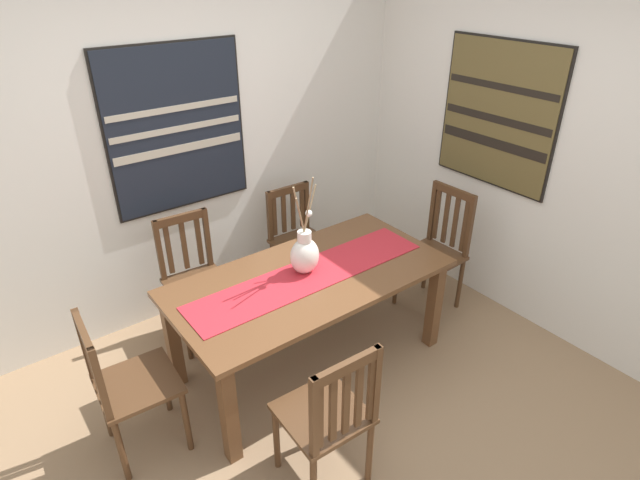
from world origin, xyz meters
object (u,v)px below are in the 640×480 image
at_px(centerpiece_vase, 305,254).
at_px(painting_on_side_wall, 498,115).
at_px(chair_3, 437,249).
at_px(painting_on_back_wall, 177,129).
at_px(chair_4, 126,384).
at_px(chair_1, 298,239).
at_px(dining_table, 310,288).
at_px(chair_0, 195,278).
at_px(chair_2, 330,415).

distance_m(centerpiece_vase, painting_on_side_wall, 1.78).
relative_size(chair_3, painting_on_back_wall, 0.85).
distance_m(chair_4, painting_on_side_wall, 3.05).
height_order(chair_1, chair_4, chair_4).
xyz_separation_m(dining_table, chair_0, (-0.47, 0.77, -0.13)).
bearing_deg(chair_2, chair_0, 89.59).
bearing_deg(painting_on_side_wall, chair_4, 177.84).
xyz_separation_m(chair_0, chair_3, (1.69, -0.79, 0.02)).
bearing_deg(centerpiece_vase, chair_1, 58.21).
xyz_separation_m(dining_table, painting_on_back_wall, (-0.30, 1.16, 0.84)).
relative_size(dining_table, chair_4, 1.94).
distance_m(dining_table, chair_0, 0.91).
xyz_separation_m(centerpiece_vase, painting_on_back_wall, (-0.29, 1.12, 0.60)).
xyz_separation_m(chair_2, painting_on_back_wall, (0.19, 1.99, 0.96)).
bearing_deg(painting_on_side_wall, chair_0, 158.07).
bearing_deg(chair_0, centerpiece_vase, -56.85).
height_order(dining_table, painting_on_side_wall, painting_on_side_wall).
height_order(chair_4, painting_on_back_wall, painting_on_back_wall).
xyz_separation_m(centerpiece_vase, chair_2, (-0.48, -0.88, -0.36)).
bearing_deg(painting_on_side_wall, dining_table, 177.00).
distance_m(chair_4, painting_on_back_wall, 1.76).
relative_size(chair_0, painting_on_back_wall, 0.81).
distance_m(chair_1, chair_3, 1.12).
bearing_deg(chair_1, chair_0, -177.64).
height_order(centerpiece_vase, chair_1, centerpiece_vase).
bearing_deg(painting_on_back_wall, chair_2, -95.40).
relative_size(chair_2, chair_4, 1.02).
height_order(chair_3, painting_on_back_wall, painting_on_back_wall).
height_order(chair_1, chair_3, chair_3).
relative_size(centerpiece_vase, chair_2, 0.76).
distance_m(chair_3, painting_on_side_wall, 1.09).
bearing_deg(centerpiece_vase, chair_4, -178.79).
distance_m(chair_3, painting_on_back_wall, 2.15).
relative_size(dining_table, chair_1, 2.00).
bearing_deg(chair_1, painting_on_side_wall, -37.08).
bearing_deg(chair_4, painting_on_side_wall, -2.16).
bearing_deg(chair_3, chair_4, 178.85).
bearing_deg(painting_on_side_wall, painting_on_back_wall, 147.28).
bearing_deg(dining_table, centerpiece_vase, 92.87).
xyz_separation_m(chair_2, chair_3, (1.70, 0.80, 0.01)).
xyz_separation_m(chair_1, chair_3, (0.75, -0.83, 0.03)).
bearing_deg(dining_table, chair_1, 59.89).
bearing_deg(chair_2, painting_on_side_wall, 19.19).
height_order(dining_table, chair_3, chair_3).
bearing_deg(painting_on_back_wall, chair_4, -129.15).
height_order(dining_table, chair_2, chair_2).
relative_size(chair_1, chair_3, 0.91).
xyz_separation_m(chair_1, chair_2, (-0.95, -1.63, 0.02)).
height_order(centerpiece_vase, chair_0, centerpiece_vase).
bearing_deg(dining_table, chair_0, 121.61).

